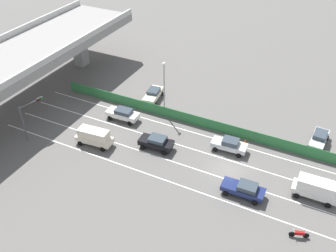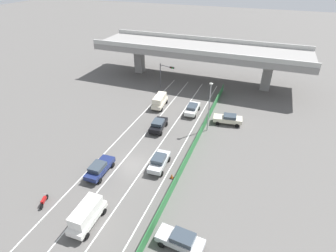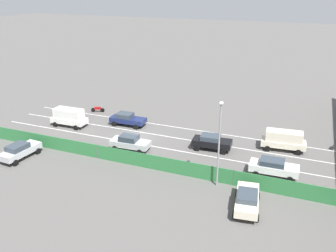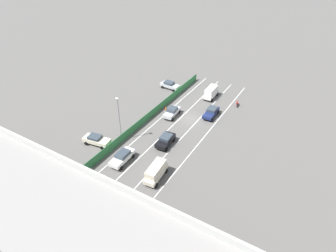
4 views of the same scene
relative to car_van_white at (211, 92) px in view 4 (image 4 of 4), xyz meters
name	(u,v)px [view 4 (image 4 of 4)]	position (x,y,z in m)	size (l,w,h in m)	color
ground_plane	(190,118)	(0.02, 9.70, -1.30)	(300.00, 300.00, 0.00)	#565451
lane_line_left_edge	(199,143)	(-4.85, 15.68, -1.30)	(0.14, 47.97, 0.01)	silver
lane_line_mid_left	(183,137)	(-1.61, 15.68, -1.30)	(0.14, 47.97, 0.01)	silver
lane_line_mid_right	(167,131)	(1.64, 15.68, -1.30)	(0.14, 47.97, 0.01)	silver
lane_line_right_edge	(152,126)	(4.88, 15.68, -1.30)	(0.14, 47.97, 0.01)	silver
elevated_overpass	(46,212)	(0.02, 41.67, 5.33)	(45.43, 11.61, 8.33)	gray
green_fence	(144,120)	(6.58, 15.68, -0.53)	(0.10, 44.07, 1.55)	#2D753D
car_van_white	(211,92)	(0.00, 0.00, 0.00)	(2.13, 4.69, 2.33)	silver
car_sedan_black	(166,140)	(-0.16, 19.03, -0.36)	(2.32, 4.42, 1.68)	black
car_sedan_silver	(172,112)	(3.43, 10.68, -0.37)	(2.17, 4.47, 1.72)	#B7BABC
car_sedan_navy	(211,112)	(-3.08, 6.83, -0.40)	(2.13, 4.68, 1.63)	navy
car_van_cream	(156,171)	(-3.01, 26.42, -0.05)	(2.32, 4.91, 2.23)	beige
car_sedan_white	(122,157)	(3.33, 26.14, -0.36)	(2.15, 4.67, 1.68)	white
motorcycle	(237,103)	(-6.06, 0.39, -0.85)	(0.85, 1.87, 0.93)	black
parked_wagon_silver	(170,85)	(9.67, 0.89, -0.38)	(4.62, 2.23, 1.66)	#B2B5B7
parked_sedan_cream	(96,140)	(9.82, 24.85, -0.39)	(4.84, 2.55, 1.62)	beige
traffic_light	(133,203)	(-5.06, 34.39, 2.44)	(3.38, 1.09, 5.26)	#47474C
street_lamp	(119,115)	(7.14, 21.61, 3.53)	(0.60, 0.36, 8.09)	gray
traffic_cone	(166,108)	(5.71, 9.26, -1.00)	(0.47, 0.47, 0.66)	orange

